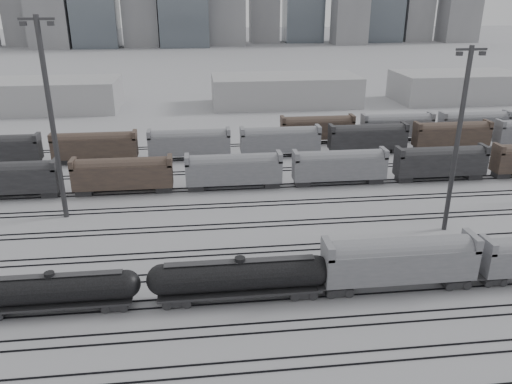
{
  "coord_description": "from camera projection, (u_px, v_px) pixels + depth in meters",
  "views": [
    {
      "loc": [
        -14.14,
        -41.7,
        28.58
      ],
      "look_at": [
        -6.91,
        19.92,
        4.0
      ],
      "focal_mm": 35.0,
      "sensor_mm": 36.0,
      "label": 1
    }
  ],
  "objects": [
    {
      "name": "ground",
      "position": [
        346.0,
        297.0,
        50.56
      ],
      "size": [
        900.0,
        900.0,
        0.0
      ],
      "primitive_type": "plane",
      "color": "#A8A8AD",
      "rests_on": "ground"
    },
    {
      "name": "tracks",
      "position": [
        309.0,
        224.0,
        66.69
      ],
      "size": [
        220.0,
        71.5,
        0.16
      ],
      "color": "black",
      "rests_on": "ground"
    },
    {
      "name": "tank_car_a",
      "position": [
        52.0,
        290.0,
        47.49
      ],
      "size": [
        16.69,
        2.78,
        4.12
      ],
      "color": "black",
      "rests_on": "ground"
    },
    {
      "name": "tank_car_b",
      "position": [
        240.0,
        276.0,
        49.36
      ],
      "size": [
        18.32,
        3.05,
        4.53
      ],
      "color": "black",
      "rests_on": "ground"
    },
    {
      "name": "hopper_car_a",
      "position": [
        399.0,
        259.0,
        50.8
      ],
      "size": [
        15.85,
        3.15,
        5.67
      ],
      "color": "black",
      "rests_on": "ground"
    },
    {
      "name": "light_mast_b",
      "position": [
        51.0,
        117.0,
        63.84
      ],
      "size": [
        4.23,
        0.68,
        26.44
      ],
      "color": "#343436",
      "rests_on": "ground"
    },
    {
      "name": "light_mast_c",
      "position": [
        458.0,
        138.0,
        60.76
      ],
      "size": [
        3.72,
        0.6,
        23.25
      ],
      "color": "#343436",
      "rests_on": "ground"
    },
    {
      "name": "bg_string_near",
      "position": [
        339.0,
        167.0,
        79.94
      ],
      "size": [
        151.0,
        3.0,
        5.6
      ],
      "color": "gray",
      "rests_on": "ground"
    },
    {
      "name": "bg_string_mid",
      "position": [
        368.0,
        139.0,
        95.8
      ],
      "size": [
        151.0,
        3.0,
        5.6
      ],
      "color": "black",
      "rests_on": "ground"
    },
    {
      "name": "bg_string_far",
      "position": [
        436.0,
        126.0,
        105.09
      ],
      "size": [
        66.0,
        3.0,
        5.6
      ],
      "color": "#4E3E31",
      "rests_on": "ground"
    },
    {
      "name": "warehouse_left",
      "position": [
        21.0,
        96.0,
        130.3
      ],
      "size": [
        50.0,
        18.0,
        8.0
      ],
      "primitive_type": "cube",
      "color": "#A8A8AA",
      "rests_on": "ground"
    },
    {
      "name": "warehouse_mid",
      "position": [
        285.0,
        90.0,
        137.89
      ],
      "size": [
        40.0,
        18.0,
        8.0
      ],
      "primitive_type": "cube",
      "color": "#A8A8AA",
      "rests_on": "ground"
    },
    {
      "name": "warehouse_right",
      "position": [
        456.0,
        87.0,
        143.31
      ],
      "size": [
        35.0,
        18.0,
        8.0
      ],
      "primitive_type": "cube",
      "color": "#A8A8AA",
      "rests_on": "ground"
    }
  ]
}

